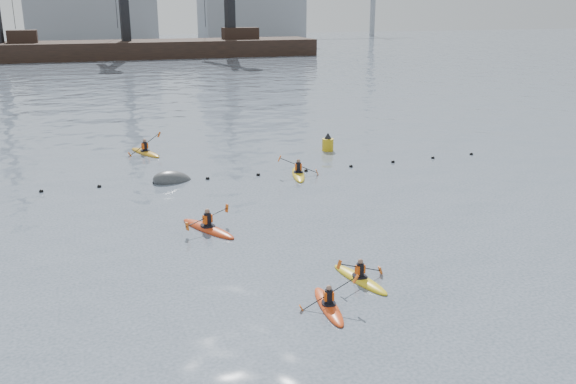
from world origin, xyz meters
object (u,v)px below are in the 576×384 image
object	(u,v)px
kayaker_3	(298,173)
nav_buoy	(328,145)
kayaker_2	(208,228)
kayaker_1	(360,278)
kayaker_0	(329,305)
mooring_buoy	(173,181)
kayaker_5	(145,152)

from	to	relation	value
kayaker_3	nav_buoy	size ratio (longest dim) A/B	2.48
kayaker_2	kayaker_1	bearing A→B (deg)	-85.54
kayaker_0	kayaker_3	xyz separation A→B (m)	(4.48, 15.85, 0.02)
kayaker_1	mooring_buoy	world-z (taller)	kayaker_1
kayaker_2	kayaker_3	world-z (taller)	kayaker_3
kayaker_0	nav_buoy	xyz separation A→B (m)	(8.49, 21.18, 0.34)
kayaker_5	nav_buoy	xyz separation A→B (m)	(12.06, -3.13, 0.32)
kayaker_0	kayaker_2	distance (m)	8.83
kayaker_1	kayaker_2	bearing A→B (deg)	107.85
kayaker_5	kayaker_1	bearing A→B (deg)	-100.09
kayaker_2	mooring_buoy	bearing A→B (deg)	65.49
kayaker_0	kayaker_5	bearing A→B (deg)	104.01
kayaker_0	kayaker_1	world-z (taller)	kayaker_0
kayaker_1	kayaker_3	world-z (taller)	kayaker_3
kayaker_5	nav_buoy	world-z (taller)	kayaker_5
kayaker_2	kayaker_5	xyz separation A→B (m)	(-1.17, 15.81, 0.00)
kayaker_0	kayaker_2	xyz separation A→B (m)	(-2.39, 8.50, 0.02)
kayaker_2	kayaker_0	bearing A→B (deg)	-101.37
nav_buoy	kayaker_1	bearing A→B (deg)	-108.68
kayaker_3	kayaker_5	bearing A→B (deg)	148.26
kayaker_1	kayaker_3	xyz separation A→B (m)	(2.61, 14.28, 0.01)
mooring_buoy	nav_buoy	xyz separation A→B (m)	(11.26, 4.24, 0.43)
kayaker_3	kayaker_2	bearing A→B (deg)	-118.33
mooring_buoy	nav_buoy	distance (m)	12.04
kayaker_1	kayaker_2	distance (m)	8.13
kayaker_2	nav_buoy	xyz separation A→B (m)	(10.88, 12.68, 0.32)
kayaker_0	kayaker_1	size ratio (longest dim) A/B	0.95
kayaker_0	kayaker_5	distance (m)	24.57
kayaker_2	mooring_buoy	distance (m)	8.45
kayaker_5	kayaker_3	bearing A→B (deg)	-69.98
kayaker_0	kayaker_1	bearing A→B (deg)	45.71
kayaker_1	kayaker_0	bearing A→B (deg)	-153.64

